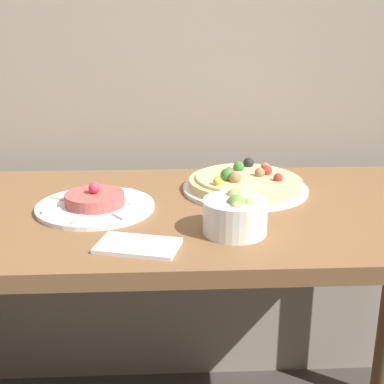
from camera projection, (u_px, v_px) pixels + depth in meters
name	position (u px, v px, depth m)	size (l,w,h in m)	color
dining_table	(180.00, 255.00, 1.22)	(1.37, 0.61, 0.75)	brown
pizza_plate	(245.00, 183.00, 1.29)	(0.30, 0.30, 0.06)	white
tartare_plate	(95.00, 204.00, 1.17)	(0.26, 0.26, 0.06)	white
small_bowl	(235.00, 215.00, 1.04)	(0.13, 0.13, 0.08)	white
napkin	(138.00, 246.00, 0.98)	(0.17, 0.13, 0.01)	white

